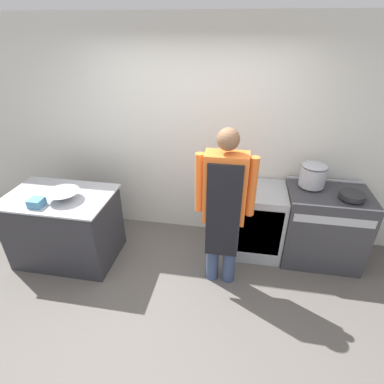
{
  "coord_description": "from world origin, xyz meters",
  "views": [
    {
      "loc": [
        0.56,
        -1.9,
        2.57
      ],
      "look_at": [
        0.08,
        0.88,
        0.98
      ],
      "focal_mm": 28.0,
      "sensor_mm": 36.0,
      "label": 1
    }
  ],
  "objects": [
    {
      "name": "prep_counter",
      "position": [
        -1.44,
        0.73,
        0.44
      ],
      "size": [
        1.21,
        0.79,
        0.87
      ],
      "color": "#2D2D33",
      "rests_on": "ground_plane"
    },
    {
      "name": "plastic_tub",
      "position": [
        -1.53,
        0.48,
        0.91
      ],
      "size": [
        0.14,
        0.14,
        0.09
      ],
      "color": "teal",
      "rests_on": "prep_counter"
    },
    {
      "name": "wall_back",
      "position": [
        0.0,
        1.63,
        1.35
      ],
      "size": [
        8.0,
        0.05,
        2.7
      ],
      "color": "silver",
      "rests_on": "ground_plane"
    },
    {
      "name": "saute_pan",
      "position": [
        1.78,
        1.12,
        0.97
      ],
      "size": [
        0.27,
        0.27,
        0.06
      ],
      "color": "#262628",
      "rests_on": "stove"
    },
    {
      "name": "mixing_bowl",
      "position": [
        -1.33,
        0.66,
        0.92
      ],
      "size": [
        0.36,
        0.36,
        0.1
      ],
      "color": "#B2B5BC",
      "rests_on": "prep_counter"
    },
    {
      "name": "stock_pot",
      "position": [
        1.39,
        1.35,
        1.08
      ],
      "size": [
        0.29,
        0.29,
        0.27
      ],
      "color": "#B2B5BC",
      "rests_on": "stove"
    },
    {
      "name": "person_cook",
      "position": [
        0.44,
        0.65,
        1.01
      ],
      "size": [
        0.59,
        0.24,
        1.78
      ],
      "color": "#38476B",
      "rests_on": "ground_plane"
    },
    {
      "name": "fridge_unit",
      "position": [
        0.86,
        1.26,
        0.43
      ],
      "size": [
        0.56,
        0.64,
        0.87
      ],
      "color": "#A8ADB2",
      "rests_on": "ground_plane"
    },
    {
      "name": "stove",
      "position": [
        1.6,
        1.24,
        0.46
      ],
      "size": [
        0.9,
        0.64,
        0.94
      ],
      "color": "#38383D",
      "rests_on": "ground_plane"
    },
    {
      "name": "ground_plane",
      "position": [
        0.0,
        0.0,
        0.0
      ],
      "size": [
        14.0,
        14.0,
        0.0
      ],
      "primitive_type": "plane",
      "color": "#5B5651"
    }
  ]
}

